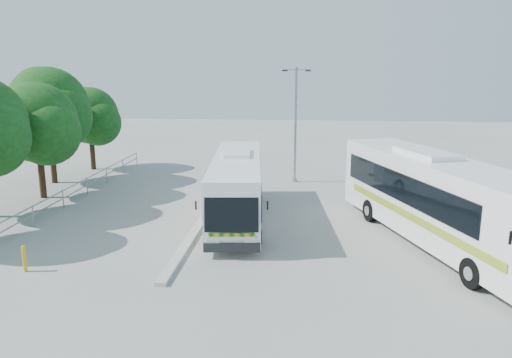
# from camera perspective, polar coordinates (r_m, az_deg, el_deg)

# --- Properties ---
(ground) EXTENTS (100.00, 100.00, 0.00)m
(ground) POSITION_cam_1_polar(r_m,az_deg,el_deg) (22.54, -1.04, -6.09)
(ground) COLOR #9C9C97
(ground) RESTS_ON ground
(kerb_divider) EXTENTS (0.40, 16.00, 0.15)m
(kerb_divider) POSITION_cam_1_polar(r_m,az_deg,el_deg) (24.74, -5.87, -4.27)
(kerb_divider) COLOR #B2B2AD
(kerb_divider) RESTS_ON ground
(railing) EXTENTS (0.06, 22.00, 1.00)m
(railing) POSITION_cam_1_polar(r_m,az_deg,el_deg) (28.81, -20.35, -1.22)
(railing) COLOR gray
(railing) RESTS_ON ground
(tree_far_c) EXTENTS (4.97, 4.69, 6.49)m
(tree_far_c) POSITION_cam_1_polar(r_m,az_deg,el_deg) (30.17, -23.64, 5.90)
(tree_far_c) COLOR #382314
(tree_far_c) RESTS_ON ground
(tree_far_d) EXTENTS (5.62, 5.30, 7.33)m
(tree_far_d) POSITION_cam_1_polar(r_m,az_deg,el_deg) (33.93, -22.53, 7.56)
(tree_far_d) COLOR #382314
(tree_far_d) RESTS_ON ground
(tree_far_e) EXTENTS (4.54, 4.28, 5.92)m
(tree_far_e) POSITION_cam_1_polar(r_m,az_deg,el_deg) (37.77, -18.36, 6.87)
(tree_far_e) COLOR #382314
(tree_far_e) RESTS_ON ground
(coach_main) EXTENTS (3.17, 11.08, 3.03)m
(coach_main) POSITION_cam_1_polar(r_m,az_deg,el_deg) (24.09, -2.20, -0.76)
(coach_main) COLOR white
(coach_main) RESTS_ON ground
(coach_adjacent) EXTENTS (6.44, 13.09, 3.59)m
(coach_adjacent) POSITION_cam_1_polar(r_m,az_deg,el_deg) (21.77, 20.07, -2.15)
(coach_adjacent) COLOR white
(coach_adjacent) RESTS_ON ground
(lamppost) EXTENTS (1.78, 0.41, 7.30)m
(lamppost) POSITION_cam_1_polar(r_m,az_deg,el_deg) (31.84, 4.55, 6.78)
(lamppost) COLOR gray
(lamppost) RESTS_ON ground
(bollard) EXTENTS (0.14, 0.14, 0.97)m
(bollard) POSITION_cam_1_polar(r_m,az_deg,el_deg) (20.02, -24.96, -8.28)
(bollard) COLOR gold
(bollard) RESTS_ON ground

